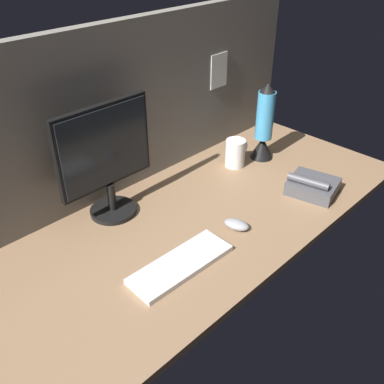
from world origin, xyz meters
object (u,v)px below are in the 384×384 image
object	(u,v)px
lava_lamp	(264,128)
monitor	(106,157)
mouse	(237,225)
keyboard	(181,264)
desk_phone	(312,186)
mug_ceramic_white	(236,153)

from	to	relation	value
lava_lamp	monitor	bearing A→B (deg)	169.74
mouse	lava_lamp	distance (cm)	59.54
keyboard	desk_phone	bearing A→B (deg)	-3.60
monitor	desk_phone	size ratio (longest dim) A/B	1.98
desk_phone	mouse	bearing A→B (deg)	170.81
mouse	mug_ceramic_white	world-z (taller)	mug_ceramic_white
monitor	desk_phone	xyz separation A→B (cm)	(67.11, -47.95, -20.98)
keyboard	lava_lamp	world-z (taller)	lava_lamp
lava_lamp	mug_ceramic_white	bearing A→B (deg)	165.87
monitor	mouse	bearing A→B (deg)	-57.67
mouse	mug_ceramic_white	distance (cm)	47.89
keyboard	lava_lamp	size ratio (longest dim) A/B	1.02
mouse	mug_ceramic_white	xyz separation A→B (cm)	(36.09, 31.13, 4.72)
keyboard	monitor	bearing A→B (deg)	87.82
mug_ceramic_white	keyboard	bearing A→B (deg)	-154.22
keyboard	desk_phone	world-z (taller)	desk_phone
keyboard	mouse	bearing A→B (deg)	2.12
keyboard	mug_ceramic_white	xyz separation A→B (cm)	(65.00, 31.39, 5.42)
keyboard	desk_phone	distance (cm)	70.18
keyboard	mug_ceramic_white	world-z (taller)	mug_ceramic_white
mouse	lava_lamp	world-z (taller)	lava_lamp
keyboard	lava_lamp	xyz separation A→B (cm)	(80.04, 27.61, 14.24)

